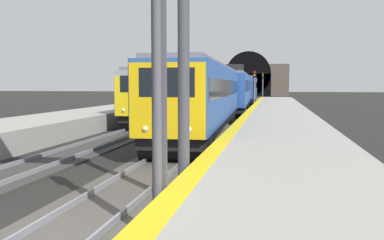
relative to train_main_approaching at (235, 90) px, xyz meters
name	(u,v)px	position (x,y,z in m)	size (l,w,h in m)	color
ground_plane	(61,240)	(-36.19, 0.00, -2.33)	(320.00, 320.00, 0.00)	black
platform_right	(292,227)	(-36.19, -4.27, -1.80)	(112.00, 4.49, 1.07)	#9E9B93
platform_right_edge_strip	(178,191)	(-36.19, -2.27, -1.26)	(112.00, 0.50, 0.01)	yellow
track_main_line	(61,238)	(-36.19, 0.00, -2.29)	(160.00, 2.78, 0.21)	#4C4742
train_main_approaching	(235,90)	(0.00, 0.00, 0.00)	(58.60, 3.40, 4.97)	#264C99
train_adjacent_platform	(207,89)	(9.75, 4.41, -0.03)	(57.85, 3.13, 4.90)	gray
railway_signal_near	(157,52)	(-36.04, -1.87, 1.20)	(0.39, 0.38, 5.91)	#4C4C54
railway_signal_mid	(254,87)	(2.45, -1.87, 0.29)	(0.39, 0.38, 4.41)	#4C4C54
railway_signal_far	(263,83)	(37.43, -1.87, 0.80)	(0.39, 0.38, 5.18)	#4C4C54
overhead_signal_gantry	(27,9)	(-33.55, 2.20, 2.51)	(0.70, 8.34, 6.38)	#3F3F47
tunnel_portal	(248,80)	(61.78, 2.20, 1.61)	(2.76, 19.44, 10.92)	#51473D
catenary_mast_near	(163,79)	(13.91, 11.30, 1.33)	(0.22, 1.88, 7.13)	#595B60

